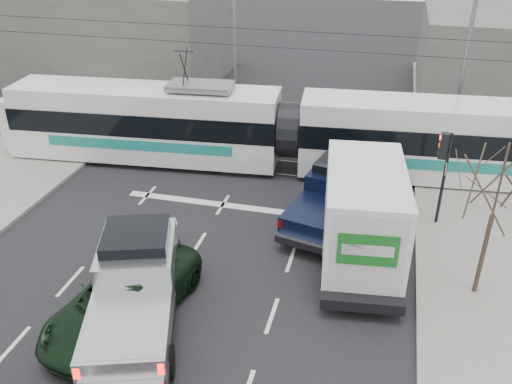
% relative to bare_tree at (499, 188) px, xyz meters
% --- Properties ---
extents(ground, '(120.00, 120.00, 0.00)m').
position_rel_bare_tree_xyz_m(ground, '(-7.60, -2.50, -3.79)').
color(ground, black).
rests_on(ground, ground).
extents(rails, '(60.00, 1.60, 0.03)m').
position_rel_bare_tree_xyz_m(rails, '(-7.60, 7.50, -3.78)').
color(rails, '#33302D').
rests_on(rails, ground).
extents(building_left, '(14.00, 10.00, 6.00)m').
position_rel_bare_tree_xyz_m(building_left, '(-21.60, 19.50, -0.79)').
color(building_left, '#67625D').
rests_on(building_left, ground).
extents(bare_tree, '(2.40, 2.40, 5.00)m').
position_rel_bare_tree_xyz_m(bare_tree, '(0.00, 0.00, 0.00)').
color(bare_tree, '#47382B').
rests_on(bare_tree, ground).
extents(traffic_signal, '(0.44, 0.44, 3.60)m').
position_rel_bare_tree_xyz_m(traffic_signal, '(-1.13, 4.00, -1.05)').
color(traffic_signal, black).
rests_on(traffic_signal, ground).
extents(street_lamp_near, '(2.38, 0.25, 9.00)m').
position_rel_bare_tree_xyz_m(street_lamp_near, '(-0.29, 11.50, 1.32)').
color(street_lamp_near, slate).
rests_on(street_lamp_near, ground).
extents(street_lamp_far, '(2.38, 0.25, 9.00)m').
position_rel_bare_tree_xyz_m(street_lamp_far, '(-11.79, 13.50, 1.32)').
color(street_lamp_far, slate).
rests_on(street_lamp_far, ground).
extents(catenary, '(60.00, 0.20, 7.00)m').
position_rel_bare_tree_xyz_m(catenary, '(-7.60, 7.50, 0.09)').
color(catenary, black).
rests_on(catenary, ground).
extents(tram, '(25.65, 4.82, 5.21)m').
position_rel_bare_tree_xyz_m(tram, '(-7.43, 7.45, -1.94)').
color(tram, silver).
rests_on(tram, ground).
extents(silver_pickup, '(4.15, 6.85, 2.36)m').
position_rel_bare_tree_xyz_m(silver_pickup, '(-9.76, -3.35, -2.62)').
color(silver_pickup, black).
rests_on(silver_pickup, ground).
extents(box_truck, '(3.22, 7.31, 3.54)m').
position_rel_bare_tree_xyz_m(box_truck, '(-3.71, 1.24, -2.04)').
color(box_truck, black).
rests_on(box_truck, ground).
extents(navy_pickup, '(3.07, 5.57, 2.22)m').
position_rel_bare_tree_xyz_m(navy_pickup, '(-4.93, 3.38, -2.70)').
color(navy_pickup, black).
rests_on(navy_pickup, ground).
extents(green_car, '(3.27, 5.88, 1.56)m').
position_rel_bare_tree_xyz_m(green_car, '(-10.01, -3.73, -3.01)').
color(green_car, black).
rests_on(green_car, ground).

